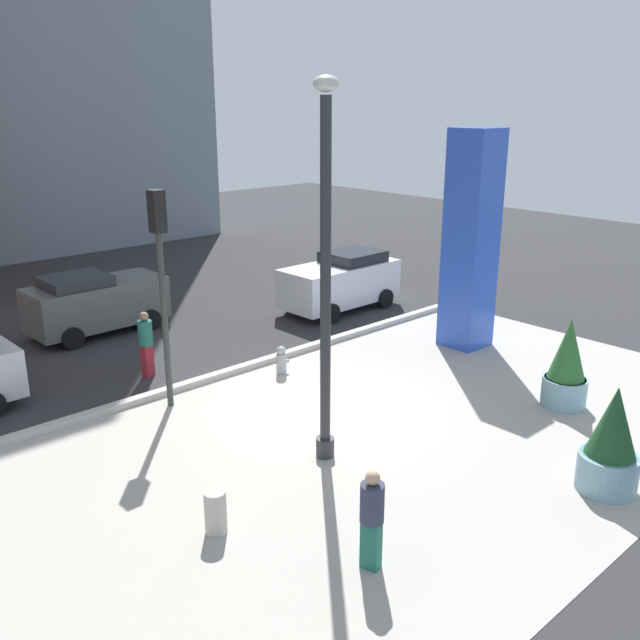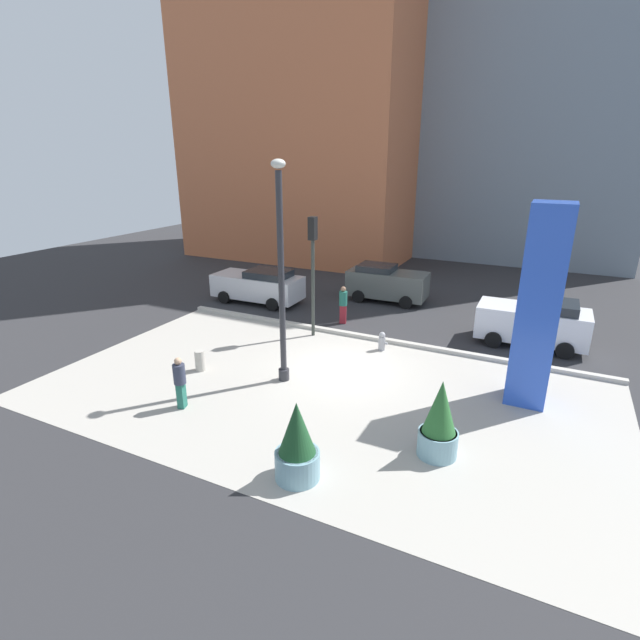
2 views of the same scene
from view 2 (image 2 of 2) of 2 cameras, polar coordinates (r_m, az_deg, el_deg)
name	(u,v)px [view 2 (image 2 of 2)]	position (r m, az deg, el deg)	size (l,w,h in m)	color
ground_plane	(380,333)	(20.51, 7.14, -1.54)	(60.00, 60.00, 0.00)	#2D2D30
plaza_pavement	(317,393)	(15.45, -0.40, -8.73)	(18.00, 10.00, 0.02)	#ADA89E
curb_strip	(373,338)	(19.71, 6.29, -2.15)	(18.00, 0.24, 0.16)	#B7B2A8
lamp_post	(281,281)	(15.12, -4.63, 4.72)	(0.44, 0.44, 7.10)	#2D2D33
art_pillar_blue	(539,308)	(15.24, 24.61, 1.31)	(1.15, 1.15, 6.02)	blue
potted_plant_near_left	(439,422)	(12.48, 14.05, -11.75)	(1.00, 1.00, 2.09)	#7AA8B7
potted_plant_near_right	(297,445)	(11.41, -2.75, -14.65)	(1.07, 1.07, 2.00)	#7AA8B7
fire_hydrant	(382,341)	(18.64, 7.41, -2.53)	(0.36, 0.26, 0.75)	#99999E
concrete_bollard	(200,361)	(17.33, -14.10, -4.71)	(0.36, 0.36, 0.75)	#B2ADA3
traffic_light_far_side	(313,258)	(19.16, -0.85, 7.37)	(0.28, 0.42, 4.92)	#333833
car_far_lane	(533,322)	(20.56, 24.11, -0.24)	(4.11, 2.04, 1.90)	silver
car_intersection	(386,283)	(24.74, 7.93, 4.41)	(4.02, 2.01, 1.85)	#565B56
car_curb_east	(259,285)	(24.50, -7.34, 4.12)	(4.61, 2.13, 1.72)	silver
pedestrian_on_sidewalk	(180,380)	(14.83, -16.37, -6.91)	(0.45, 0.45, 1.64)	#236656
pedestrian_crossing	(343,303)	(21.23, 2.78, 2.04)	(0.45, 0.45, 1.71)	maroon
highrise_across_street	(533,54)	(39.10, 24.03, 26.96)	(15.72, 9.38, 26.82)	gray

